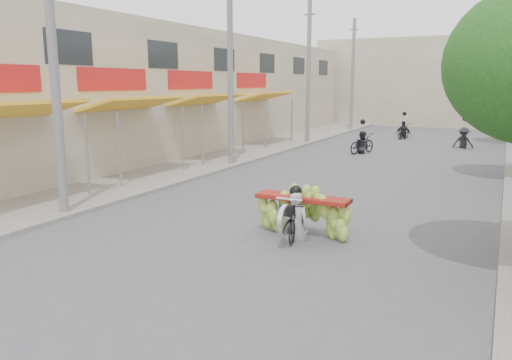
% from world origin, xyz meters
% --- Properties ---
extents(ground, '(120.00, 120.00, 0.00)m').
position_xyz_m(ground, '(0.00, 0.00, 0.00)').
color(ground, '#515156').
rests_on(ground, ground).
extents(sidewalk_left, '(4.00, 60.00, 0.12)m').
position_xyz_m(sidewalk_left, '(-7.00, 15.00, 0.06)').
color(sidewalk_left, gray).
rests_on(sidewalk_left, ground).
extents(shophouse_row_left, '(9.77, 40.00, 6.00)m').
position_xyz_m(shophouse_row_left, '(-11.98, 13.98, 3.00)').
color(shophouse_row_left, '#B9AC92').
rests_on(shophouse_row_left, ground).
extents(far_building, '(20.00, 6.00, 7.00)m').
position_xyz_m(far_building, '(0.00, 38.00, 3.50)').
color(far_building, '#B9AC92').
rests_on(far_building, ground).
extents(utility_pole_near, '(0.60, 0.24, 8.00)m').
position_xyz_m(utility_pole_near, '(-5.40, 3.00, 4.03)').
color(utility_pole_near, slate).
rests_on(utility_pole_near, ground).
extents(utility_pole_mid, '(0.60, 0.24, 8.00)m').
position_xyz_m(utility_pole_mid, '(-5.40, 12.00, 4.03)').
color(utility_pole_mid, slate).
rests_on(utility_pole_mid, ground).
extents(utility_pole_far, '(0.60, 0.24, 8.00)m').
position_xyz_m(utility_pole_far, '(-5.40, 21.00, 4.03)').
color(utility_pole_far, slate).
rests_on(utility_pole_far, ground).
extents(utility_pole_back, '(0.60, 0.24, 8.00)m').
position_xyz_m(utility_pole_back, '(-5.40, 30.00, 4.03)').
color(utility_pole_back, slate).
rests_on(utility_pole_back, ground).
extents(banana_motorbike, '(2.20, 1.78, 2.11)m').
position_xyz_m(banana_motorbike, '(0.88, 4.02, 0.71)').
color(banana_motorbike, black).
rests_on(banana_motorbike, ground).
extents(bg_motorbike_a, '(1.22, 1.88, 1.95)m').
position_xyz_m(bg_motorbike_a, '(-1.46, 18.29, 0.73)').
color(bg_motorbike_a, black).
rests_on(bg_motorbike_a, ground).
extents(bg_motorbike_b, '(1.17, 1.74, 1.95)m').
position_xyz_m(bg_motorbike_b, '(2.90, 22.74, 0.85)').
color(bg_motorbike_b, black).
rests_on(bg_motorbike_b, ground).
extents(bg_motorbike_c, '(1.03, 1.83, 1.95)m').
position_xyz_m(bg_motorbike_c, '(-0.85, 26.01, 0.78)').
color(bg_motorbike_c, black).
rests_on(bg_motorbike_c, ground).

